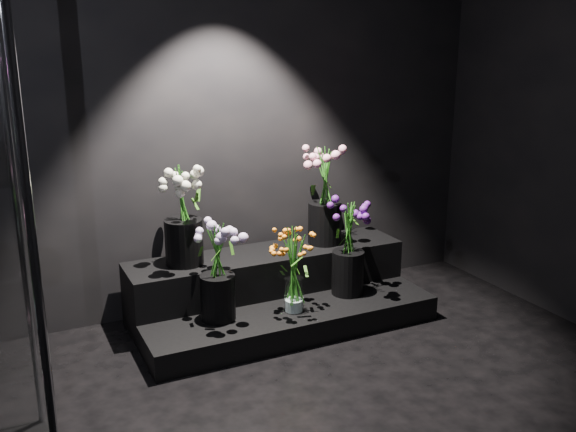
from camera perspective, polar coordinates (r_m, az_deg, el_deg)
wall_back at (r=4.47m, az=-5.74°, el=9.24°), size 4.00×0.00×4.00m
display_riser at (r=4.49m, az=-1.19°, el=-6.74°), size 1.98×0.88×0.44m
bouquet_orange_bells at (r=4.13m, az=0.54°, el=-4.80°), size 0.27×0.27×0.55m
bouquet_lilac at (r=4.01m, az=-6.35°, el=-4.10°), size 0.39×0.39×0.64m
bouquet_purple at (r=4.41m, az=5.40°, el=-2.48°), size 0.34×0.34×0.66m
bouquet_cream_roses at (r=4.21m, az=-9.36°, el=0.76°), size 0.42×0.42×0.66m
bouquet_pink_roses at (r=4.60m, az=3.33°, el=2.28°), size 0.39×0.39×0.70m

